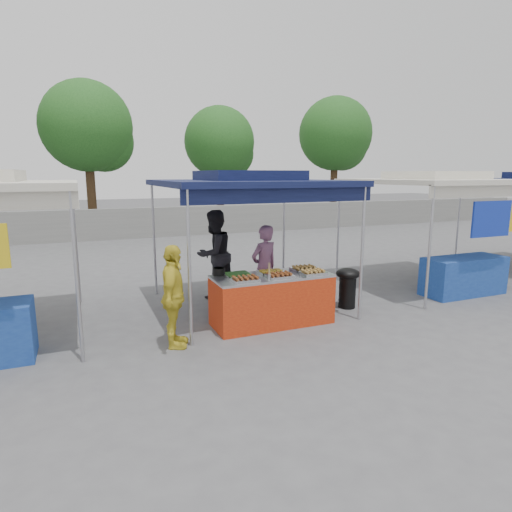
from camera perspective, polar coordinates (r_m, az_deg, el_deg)
name	(u,v)px	position (r m, az deg, el deg)	size (l,w,h in m)	color
ground_plane	(269,322)	(7.48, 1.79, -8.73)	(80.00, 80.00, 0.00)	#525254
back_wall	(157,222)	(17.76, -13.09, 4.39)	(40.00, 0.25, 1.20)	slate
main_canopy	(248,182)	(7.94, -1.04, 9.87)	(3.20, 3.20, 2.57)	#ABABB1
neighbor_stall_right	(447,217)	(10.24, 24.09, 4.83)	(3.20, 3.20, 2.57)	#ABABB1
tree_1	(91,130)	(19.18, -21.17, 15.34)	(3.65, 3.61, 6.21)	#3B2816
tree_2	(222,145)	(20.89, -4.53, 14.51)	(3.37, 3.28, 5.65)	#3B2816
tree_3	(337,137)	(23.39, 10.76, 15.30)	(3.76, 3.74, 6.44)	#3B2816
vendor_table	(272,299)	(7.26, 2.14, -5.81)	(2.00, 0.80, 0.85)	#B02C0F
food_tray_fl	(245,279)	(6.71, -1.46, -3.14)	(0.42, 0.30, 0.07)	#B6B6BB
food_tray_fm	(280,276)	(6.95, 3.19, -2.66)	(0.42, 0.30, 0.07)	#B6B6BB
food_tray_fr	(313,273)	(7.23, 7.60, -2.21)	(0.42, 0.30, 0.07)	#B6B6BB
food_tray_bl	(238,275)	(7.00, -2.45, -2.55)	(0.42, 0.30, 0.07)	#B6B6BB
food_tray_bm	(271,272)	(7.23, 2.01, -2.11)	(0.42, 0.30, 0.07)	#B6B6BB
food_tray_br	(304,269)	(7.50, 6.37, -1.70)	(0.42, 0.30, 0.07)	#B6B6BB
cooking_pot	(219,272)	(7.15, -4.96, -2.07)	(0.21, 0.21, 0.12)	black
skewer_cup	(269,277)	(6.83, 1.80, -2.81)	(0.07, 0.07, 0.09)	#ABABB1
wok_burner	(348,284)	(8.30, 12.12, -3.70)	(0.46, 0.46, 0.77)	black
crate_left	(239,306)	(7.79, -2.24, -6.71)	(0.52, 0.37, 0.31)	navy
crate_right	(271,305)	(7.88, 2.04, -6.59)	(0.48, 0.34, 0.29)	navy
crate_stacked	(271,291)	(7.80, 2.05, -4.63)	(0.45, 0.32, 0.27)	navy
vendor_woman	(264,268)	(7.93, 1.11, -1.59)	(0.58, 0.38, 1.60)	#7D4F71
helper_man	(214,254)	(8.77, -5.58, 0.26)	(0.88, 0.68, 1.80)	black
customer_person	(173,297)	(6.32, -10.95, -5.37)	(0.89, 0.37, 1.52)	gold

